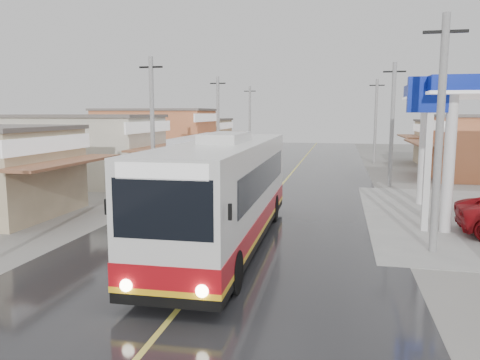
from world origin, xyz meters
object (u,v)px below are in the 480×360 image
at_px(second_bus, 209,159).
at_px(cyclist, 217,179).
at_px(tyre_stack, 144,193).
at_px(coach_bus, 227,192).
at_px(tricycle_near, 149,173).

distance_m(second_bus, cyclist, 2.16).
bearing_deg(second_bus, cyclist, -62.43).
relative_size(cyclist, tyre_stack, 2.17).
xyz_separation_m(coach_bus, cyclist, (-3.59, 12.01, -1.30)).
bearing_deg(tyre_stack, cyclist, 45.40).
relative_size(tricycle_near, tyre_stack, 2.34).
bearing_deg(coach_bus, tyre_stack, 128.23).
height_order(coach_bus, cyclist, coach_bus).
bearing_deg(cyclist, tricycle_near, 173.78).
height_order(second_bus, tricycle_near, second_bus).
bearing_deg(tricycle_near, coach_bus, -74.18).
relative_size(coach_bus, cyclist, 6.48).
bearing_deg(tyre_stack, tricycle_near, 108.73).
xyz_separation_m(tricycle_near, tyre_stack, (1.22, -3.60, -0.65)).
height_order(cyclist, tyre_stack, cyclist).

